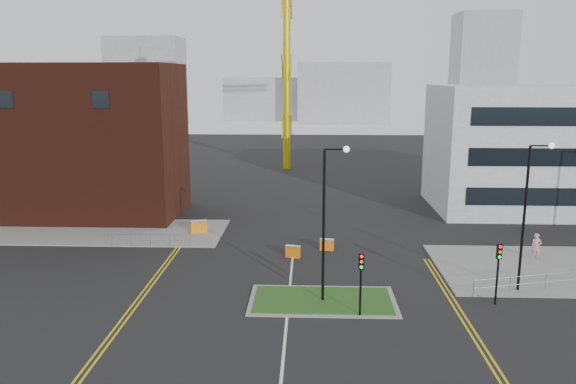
% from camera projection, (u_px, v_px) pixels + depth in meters
% --- Properties ---
extents(ground, '(200.00, 200.00, 0.00)m').
position_uv_depth(ground, '(282.00, 372.00, 25.16)').
color(ground, black).
rests_on(ground, ground).
extents(pavement_left, '(28.00, 8.00, 0.12)m').
position_uv_depth(pavement_left, '(59.00, 231.00, 47.40)').
color(pavement_left, slate).
rests_on(pavement_left, ground).
extents(island_kerb, '(8.60, 4.60, 0.08)m').
position_uv_depth(island_kerb, '(323.00, 301.00, 32.90)').
color(island_kerb, slate).
rests_on(island_kerb, ground).
extents(grass_island, '(8.00, 4.00, 0.12)m').
position_uv_depth(grass_island, '(323.00, 300.00, 32.90)').
color(grass_island, '#254A18').
rests_on(grass_island, ground).
extents(brick_building, '(24.20, 10.07, 14.24)m').
position_uv_depth(brick_building, '(49.00, 142.00, 51.98)').
color(brick_building, '#401810').
rests_on(brick_building, ground).
extents(office_block, '(25.00, 12.20, 12.00)m').
position_uv_depth(office_block, '(566.00, 148.00, 54.21)').
color(office_block, '#A6A9AB').
rests_on(office_block, ground).
extents(streetlamp_island, '(1.46, 0.36, 9.18)m').
position_uv_depth(streetlamp_island, '(328.00, 212.00, 31.78)').
color(streetlamp_island, black).
rests_on(streetlamp_island, ground).
extents(streetlamp_right_near, '(1.46, 0.36, 9.18)m').
position_uv_depth(streetlamp_right_near, '(529.00, 206.00, 33.29)').
color(streetlamp_right_near, black).
rests_on(streetlamp_right_near, ground).
extents(traffic_light_island, '(0.28, 0.33, 3.65)m').
position_uv_depth(traffic_light_island, '(361.00, 272.00, 30.33)').
color(traffic_light_island, black).
rests_on(traffic_light_island, ground).
extents(traffic_light_right, '(0.28, 0.33, 3.65)m').
position_uv_depth(traffic_light_right, '(498.00, 262.00, 31.99)').
color(traffic_light_right, black).
rests_on(traffic_light_right, ground).
extents(railing_left, '(6.05, 0.05, 1.10)m').
position_uv_depth(railing_left, '(150.00, 238.00, 43.02)').
color(railing_left, gray).
rests_on(railing_left, ground).
extents(centre_line, '(0.15, 30.00, 0.01)m').
position_uv_depth(centre_line, '(284.00, 350.00, 27.12)').
color(centre_line, silver).
rests_on(centre_line, ground).
extents(yellow_left_a, '(0.12, 24.00, 0.01)m').
position_uv_depth(yellow_left_a, '(147.00, 286.00, 35.27)').
color(yellow_left_a, gold).
rests_on(yellow_left_a, ground).
extents(yellow_left_b, '(0.12, 24.00, 0.01)m').
position_uv_depth(yellow_left_b, '(152.00, 286.00, 35.26)').
color(yellow_left_b, gold).
rests_on(yellow_left_b, ground).
extents(yellow_right_a, '(0.12, 20.00, 0.01)m').
position_uv_depth(yellow_right_a, '(461.00, 318.00, 30.67)').
color(yellow_right_a, gold).
rests_on(yellow_right_a, ground).
extents(yellow_right_b, '(0.12, 20.00, 0.01)m').
position_uv_depth(yellow_right_b, '(466.00, 318.00, 30.66)').
color(yellow_right_b, gold).
rests_on(yellow_right_b, ground).
extents(skyline_a, '(18.00, 12.00, 22.00)m').
position_uv_depth(skyline_a, '(147.00, 82.00, 141.70)').
color(skyline_a, gray).
rests_on(skyline_a, ground).
extents(skyline_b, '(24.00, 12.00, 16.00)m').
position_uv_depth(skyline_b, '(343.00, 93.00, 150.23)').
color(skyline_b, gray).
rests_on(skyline_b, ground).
extents(skyline_c, '(14.00, 12.00, 28.00)m').
position_uv_depth(skyline_c, '(482.00, 70.00, 142.80)').
color(skyline_c, gray).
rests_on(skyline_c, ground).
extents(skyline_d, '(30.00, 12.00, 12.00)m').
position_uv_depth(skyline_d, '(278.00, 99.00, 161.09)').
color(skyline_d, gray).
rests_on(skyline_d, ground).
extents(pedestrian, '(0.72, 0.48, 1.96)m').
position_uv_depth(pedestrian, '(536.00, 247.00, 40.07)').
color(pedestrian, pink).
rests_on(pedestrian, ground).
extents(barrier_left, '(1.43, 0.95, 1.15)m').
position_uv_depth(barrier_left, '(199.00, 227.00, 46.61)').
color(barrier_left, orange).
rests_on(barrier_left, ground).
extents(barrier_mid, '(1.09, 0.51, 0.88)m').
position_uv_depth(barrier_mid, '(327.00, 244.00, 42.36)').
color(barrier_mid, orange).
rests_on(barrier_mid, ground).
extents(barrier_right, '(1.11, 0.63, 0.89)m').
position_uv_depth(barrier_right, '(293.00, 251.00, 40.71)').
color(barrier_right, orange).
rests_on(barrier_right, ground).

